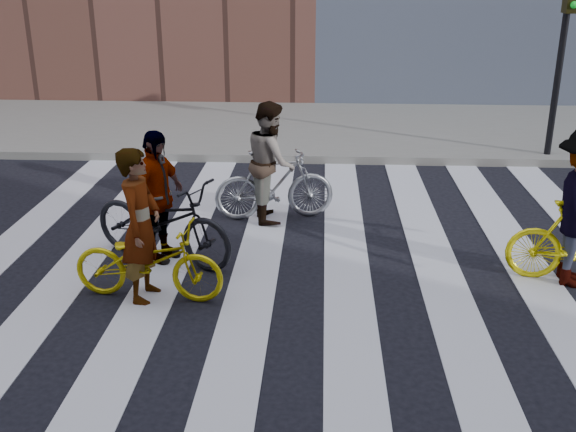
# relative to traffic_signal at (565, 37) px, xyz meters

# --- Properties ---
(ground) EXTENTS (100.00, 100.00, 0.00)m
(ground) POSITION_rel_traffic_signal_xyz_m (-4.40, -5.32, -2.28)
(ground) COLOR black
(ground) RESTS_ON ground
(sidewalk_far) EXTENTS (100.00, 5.00, 0.15)m
(sidewalk_far) POSITION_rel_traffic_signal_xyz_m (-4.40, 2.18, -2.20)
(sidewalk_far) COLOR gray
(sidewalk_far) RESTS_ON ground
(zebra_crosswalk) EXTENTS (8.25, 10.00, 0.01)m
(zebra_crosswalk) POSITION_rel_traffic_signal_xyz_m (-4.40, -5.32, -2.27)
(zebra_crosswalk) COLOR silver
(zebra_crosswalk) RESTS_ON ground
(traffic_signal) EXTENTS (0.22, 0.42, 3.33)m
(traffic_signal) POSITION_rel_traffic_signal_xyz_m (0.00, 0.00, 0.00)
(traffic_signal) COLOR black
(traffic_signal) RESTS_ON ground
(bike_yellow_left) EXTENTS (1.73, 0.75, 0.88)m
(bike_yellow_left) POSITION_rel_traffic_signal_xyz_m (-6.05, -5.69, -1.84)
(bike_yellow_left) COLOR #CAB70B
(bike_yellow_left) RESTS_ON ground
(bike_silver_mid) EXTENTS (1.77, 0.79, 1.03)m
(bike_silver_mid) POSITION_rel_traffic_signal_xyz_m (-4.85, -3.15, -1.77)
(bike_silver_mid) COLOR #9A9EA3
(bike_silver_mid) RESTS_ON ground
(bike_dark_rear) EXTENTS (2.12, 1.48, 1.06)m
(bike_dark_rear) POSITION_rel_traffic_signal_xyz_m (-6.12, -4.67, -1.75)
(bike_dark_rear) COLOR black
(bike_dark_rear) RESTS_ON ground
(rider_left) EXTENTS (0.47, 0.66, 1.71)m
(rider_left) POSITION_rel_traffic_signal_xyz_m (-6.10, -5.69, -1.42)
(rider_left) COLOR slate
(rider_left) RESTS_ON ground
(rider_mid) EXTENTS (0.79, 0.94, 1.71)m
(rider_mid) POSITION_rel_traffic_signal_xyz_m (-4.90, -3.15, -1.42)
(rider_mid) COLOR slate
(rider_mid) RESTS_ON ground
(rider_rear) EXTENTS (0.77, 1.05, 1.65)m
(rider_rear) POSITION_rel_traffic_signal_xyz_m (-6.17, -4.67, -1.46)
(rider_rear) COLOR slate
(rider_rear) RESTS_ON ground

